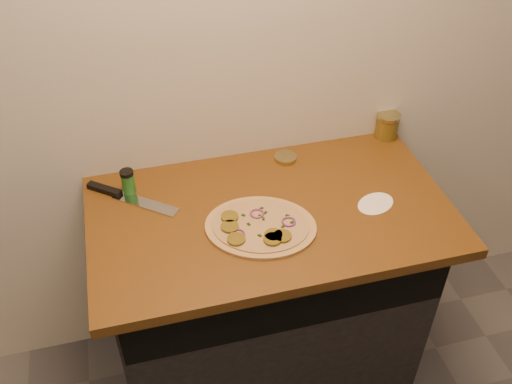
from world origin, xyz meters
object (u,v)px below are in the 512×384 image
object	(u,v)px
pizza	(260,227)
chefs_knife	(123,196)
salsa_jar	(387,125)
spice_shaker	(128,182)

from	to	relation	value
pizza	chefs_knife	bearing A→B (deg)	147.03
pizza	salsa_jar	bearing A→B (deg)	32.19
pizza	spice_shaker	world-z (taller)	spice_shaker
pizza	salsa_jar	xyz separation A→B (m)	(0.61, 0.38, 0.04)
chefs_knife	spice_shaker	world-z (taller)	spice_shaker
spice_shaker	salsa_jar	bearing A→B (deg)	5.52
pizza	chefs_knife	world-z (taller)	pizza
pizza	spice_shaker	distance (m)	0.48
chefs_knife	salsa_jar	size ratio (longest dim) A/B	2.98
pizza	spice_shaker	size ratio (longest dim) A/B	4.82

